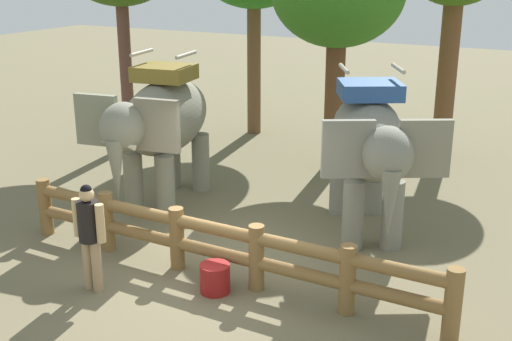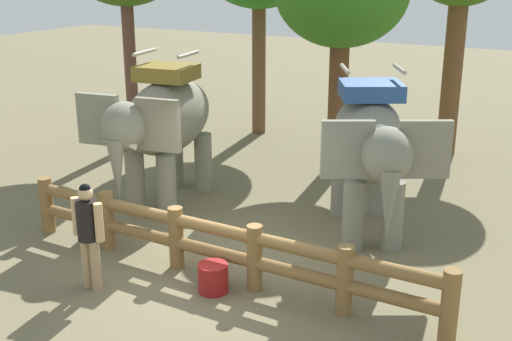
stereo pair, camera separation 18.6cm
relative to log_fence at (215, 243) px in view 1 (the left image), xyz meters
name	(u,v)px [view 1 (the left image)]	position (x,y,z in m)	size (l,w,h in m)	color
ground_plane	(225,271)	(0.00, 0.29, -0.60)	(60.00, 60.00, 0.00)	#6B6246
log_fence	(215,243)	(0.00, 0.00, 0.00)	(7.58, 0.42, 1.05)	brown
elephant_near_left	(161,122)	(-2.61, 2.31, 1.14)	(2.08, 3.67, 3.10)	gray
elephant_center	(370,144)	(1.54, 2.77, 1.11)	(2.87, 3.56, 3.05)	gray
tourist_woman_in_black	(89,230)	(-1.47, -1.18, 0.38)	(0.60, 0.35, 1.70)	tan
feed_bucket	(215,278)	(0.22, -0.39, -0.38)	(0.46, 0.46, 0.45)	maroon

